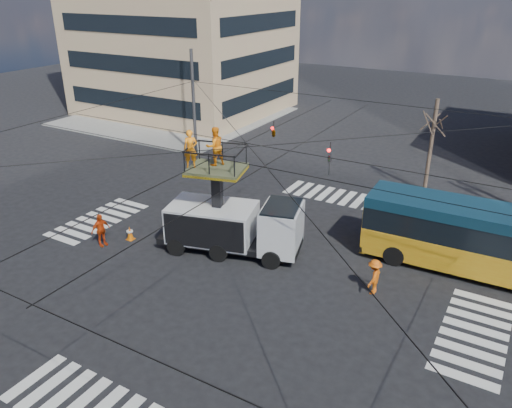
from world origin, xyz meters
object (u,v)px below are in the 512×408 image
object	(u,v)px
traffic_cone	(130,233)
worker_ground	(101,230)
utility_truck	(233,213)
city_bus	(489,241)
flagger	(374,277)

from	to	relation	value
traffic_cone	worker_ground	size ratio (longest dim) A/B	0.42
utility_truck	traffic_cone	world-z (taller)	utility_truck
city_bus	traffic_cone	bearing A→B (deg)	-162.57
city_bus	worker_ground	world-z (taller)	city_bus
traffic_cone	flagger	distance (m)	12.64
traffic_cone	flagger	bearing A→B (deg)	7.23
utility_truck	traffic_cone	bearing A→B (deg)	-176.72
city_bus	traffic_cone	distance (m)	17.42
utility_truck	worker_ground	size ratio (longest dim) A/B	4.21
city_bus	flagger	xyz separation A→B (m)	(-3.89, -4.07, -0.91)
city_bus	worker_ground	bearing A→B (deg)	-159.83
traffic_cone	flagger	xyz separation A→B (m)	(12.53, 1.59, 0.44)
city_bus	flagger	world-z (taller)	city_bus
traffic_cone	utility_truck	bearing A→B (deg)	18.20
traffic_cone	worker_ground	distance (m)	1.52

